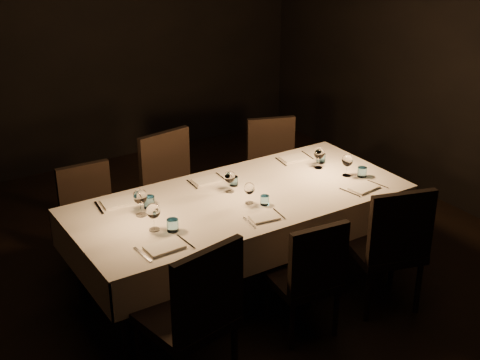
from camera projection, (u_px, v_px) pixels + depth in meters
room at (240, 101)px, 4.63m from camera, size 5.01×6.01×3.01m
dining_table at (240, 206)px, 4.96m from camera, size 2.52×1.12×0.76m
chair_near_left at (195, 312)px, 3.95m from camera, size 0.58×0.58×1.04m
place_setting_near_left at (161, 225)px, 4.36m from camera, size 0.36×0.42×0.20m
chair_near_center at (309, 273)px, 4.46m from camera, size 0.47×0.47×0.89m
place_setting_near_center at (257, 200)px, 4.74m from camera, size 0.30×0.39×0.16m
chair_near_right at (390, 243)px, 4.74m from camera, size 0.59×0.59×0.99m
place_setting_near_right at (356, 171)px, 5.19m from camera, size 0.34×0.40×0.18m
chair_far_left at (90, 214)px, 5.27m from camera, size 0.44×0.44×0.88m
place_setting_far_left at (136, 200)px, 4.71m from camera, size 0.37×0.42×0.20m
chair_far_center at (174, 187)px, 5.59m from camera, size 0.55×0.55×1.01m
place_setting_far_center at (223, 179)px, 5.06m from camera, size 0.31×0.40×0.17m
chair_far_right at (274, 164)px, 6.14m from camera, size 0.57×0.57×0.93m
place_setting_far_right at (312, 156)px, 5.48m from camera, size 0.34×0.40×0.18m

